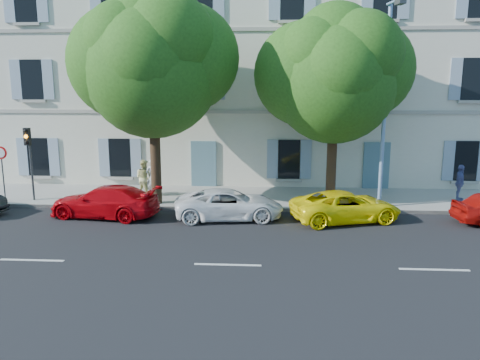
# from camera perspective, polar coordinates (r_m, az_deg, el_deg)

# --- Properties ---
(ground) EXTENTS (90.00, 90.00, 0.00)m
(ground) POSITION_cam_1_polar(r_m,az_deg,el_deg) (17.89, -0.35, -5.64)
(ground) COLOR black
(sidewalk) EXTENTS (36.00, 4.50, 0.15)m
(sidewalk) POSITION_cam_1_polar(r_m,az_deg,el_deg) (22.16, 0.45, -2.15)
(sidewalk) COLOR #A09E96
(sidewalk) RESTS_ON ground
(kerb) EXTENTS (36.00, 0.16, 0.16)m
(kerb) POSITION_cam_1_polar(r_m,az_deg,el_deg) (20.06, 0.10, -3.55)
(kerb) COLOR #9E998E
(kerb) RESTS_ON ground
(building) EXTENTS (28.00, 7.00, 12.00)m
(building) POSITION_cam_1_polar(r_m,az_deg,el_deg) (27.33, 1.16, 12.87)
(building) COLOR beige
(building) RESTS_ON ground
(car_red_coupe) EXTENTS (4.66, 2.44, 1.29)m
(car_red_coupe) POSITION_cam_1_polar(r_m,az_deg,el_deg) (19.77, -16.17, -2.53)
(car_red_coupe) COLOR #BA050C
(car_red_coupe) RESTS_ON ground
(car_white_coupe) EXTENTS (4.52, 2.50, 1.20)m
(car_white_coupe) POSITION_cam_1_polar(r_m,az_deg,el_deg) (18.74, -1.32, -2.97)
(car_white_coupe) COLOR white
(car_white_coupe) RESTS_ON ground
(car_yellow_supercar) EXTENTS (4.70, 3.13, 1.20)m
(car_yellow_supercar) POSITION_cam_1_polar(r_m,az_deg,el_deg) (18.86, 12.77, -3.15)
(car_yellow_supercar) COLOR #FFE90A
(car_yellow_supercar) RESTS_ON ground
(tree_left) EXTENTS (5.77, 5.77, 8.94)m
(tree_left) POSITION_cam_1_polar(r_m,az_deg,el_deg) (20.56, -10.63, 13.02)
(tree_left) COLOR #3A2819
(tree_left) RESTS_ON sidewalk
(tree_right) EXTENTS (5.36, 5.36, 8.27)m
(tree_right) POSITION_cam_1_polar(r_m,az_deg,el_deg) (20.85, 11.46, 11.71)
(tree_right) COLOR #3A2819
(tree_right) RESTS_ON sidewalk
(traffic_light) EXTENTS (0.27, 0.37, 3.30)m
(traffic_light) POSITION_cam_1_polar(r_m,az_deg,el_deg) (22.86, -24.36, 3.54)
(traffic_light) COLOR #383A3D
(traffic_light) RESTS_ON sidewalk
(road_sign) EXTENTS (0.58, 0.08, 2.49)m
(road_sign) POSITION_cam_1_polar(r_m,az_deg,el_deg) (23.35, -27.07, 1.99)
(road_sign) COLOR #383A3D
(road_sign) RESTS_ON sidewalk
(street_lamp) EXTENTS (0.37, 1.79, 8.34)m
(street_lamp) POSITION_cam_1_polar(r_m,az_deg,el_deg) (20.29, 17.41, 9.81)
(street_lamp) COLOR #7293BF
(street_lamp) RESTS_ON sidewalk
(pedestrian_a) EXTENTS (0.77, 0.67, 1.79)m
(pedestrian_a) POSITION_cam_1_polar(r_m,az_deg,el_deg) (22.36, -10.58, 0.32)
(pedestrian_a) COLOR silver
(pedestrian_a) RESTS_ON sidewalk
(pedestrian_b) EXTENTS (1.03, 0.94, 1.72)m
(pedestrian_b) POSITION_cam_1_polar(r_m,az_deg,el_deg) (22.54, -11.63, 0.28)
(pedestrian_b) COLOR #D3CF87
(pedestrian_b) RESTS_ON sidewalk
(pedestrian_c) EXTENTS (0.73, 1.05, 1.65)m
(pedestrian_c) POSITION_cam_1_polar(r_m,az_deg,el_deg) (23.28, 25.22, -0.30)
(pedestrian_c) COLOR #4F5891
(pedestrian_c) RESTS_ON sidewalk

